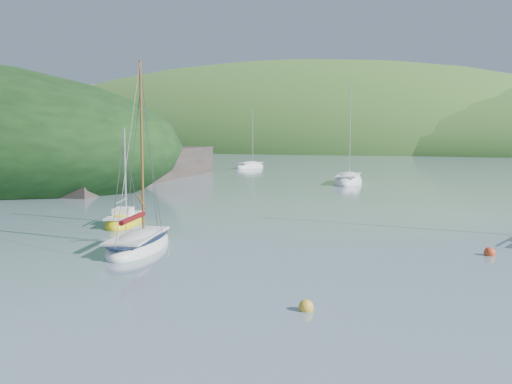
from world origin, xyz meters
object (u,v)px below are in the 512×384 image
at_px(distant_sloop_a, 348,182).
at_px(distant_sloop_c, 250,167).
at_px(daysailer_white, 139,244).
at_px(sailboat_yellow, 124,222).

bearing_deg(distant_sloop_a, distant_sloop_c, 127.55).
height_order(distant_sloop_a, distant_sloop_c, distant_sloop_a).
height_order(daysailer_white, distant_sloop_a, distant_sloop_a).
bearing_deg(daysailer_white, distant_sloop_a, 73.25).
xyz_separation_m(daysailer_white, distant_sloop_c, (-20.25, 57.65, -0.05)).
distance_m(daysailer_white, sailboat_yellow, 7.41).
relative_size(daysailer_white, distant_sloop_c, 0.99).
height_order(sailboat_yellow, distant_sloop_c, distant_sloop_c).
bearing_deg(distant_sloop_a, daysailer_white, -98.73).
distance_m(sailboat_yellow, distant_sloop_c, 54.34).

